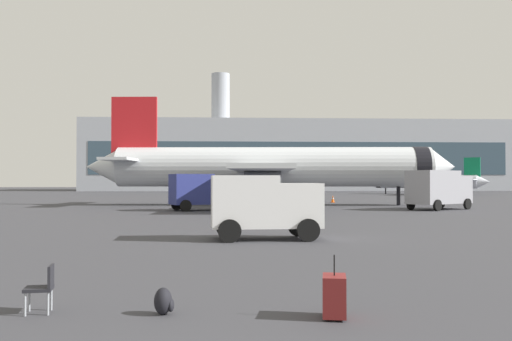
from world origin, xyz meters
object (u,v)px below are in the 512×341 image
(airplane_at_gate, at_px, (271,167))
(safety_cone_mid, at_px, (333,199))
(gate_chair, at_px, (43,285))
(service_truck, at_px, (201,190))
(fuel_truck, at_px, (439,188))
(rolling_suitcase, at_px, (334,296))
(traveller_backpack, at_px, (164,302))
(safety_cone_near, at_px, (314,201))
(cargo_van, at_px, (264,204))
(airplane_taxiing, at_px, (425,182))

(airplane_at_gate, xyz_separation_m, safety_cone_mid, (7.24, 6.42, -3.28))
(airplane_at_gate, relative_size, gate_chair, 41.58)
(service_truck, xyz_separation_m, fuel_truck, (19.45, 0.18, 0.16))
(rolling_suitcase, relative_size, traveller_backpack, 2.29)
(fuel_truck, xyz_separation_m, rolling_suitcase, (-15.54, -35.76, -1.38))
(service_truck, distance_m, safety_cone_near, 16.75)
(fuel_truck, height_order, safety_cone_mid, fuel_truck)
(safety_cone_near, relative_size, safety_cone_mid, 0.85)
(airplane_at_gate, bearing_deg, gate_chair, -99.86)
(fuel_truck, height_order, traveller_backpack, fuel_truck)
(cargo_van, height_order, traveller_backpack, cargo_van)
(traveller_backpack, height_order, gate_chair, gate_chair)
(fuel_truck, distance_m, safety_cone_mid, 16.45)
(airplane_at_gate, bearing_deg, airplane_taxiing, 54.00)
(fuel_truck, relative_size, traveller_backpack, 13.10)
(rolling_suitcase, relative_size, gate_chair, 1.28)
(fuel_truck, bearing_deg, rolling_suitcase, -113.48)
(service_truck, relative_size, safety_cone_near, 8.11)
(rolling_suitcase, height_order, traveller_backpack, rolling_suitcase)
(cargo_van, bearing_deg, gate_chair, -111.22)
(safety_cone_near, distance_m, safety_cone_mid, 3.92)
(airplane_at_gate, bearing_deg, safety_cone_mid, 41.60)
(safety_cone_near, xyz_separation_m, safety_cone_mid, (2.48, 3.03, 0.06))
(airplane_at_gate, height_order, cargo_van, airplane_at_gate)
(safety_cone_near, height_order, rolling_suitcase, rolling_suitcase)
(airplane_taxiing, bearing_deg, fuel_truck, -108.54)
(airplane_at_gate, distance_m, fuel_truck, 15.93)
(safety_cone_mid, xyz_separation_m, rolling_suitcase, (-9.69, -51.07, 0.01))
(fuel_truck, bearing_deg, traveller_backpack, -117.67)
(service_truck, distance_m, rolling_suitcase, 35.82)
(safety_cone_near, height_order, traveller_backpack, safety_cone_near)
(service_truck, xyz_separation_m, safety_cone_mid, (13.60, 15.49, -1.23))
(airplane_at_gate, height_order, rolling_suitcase, airplane_at_gate)
(airplane_at_gate, bearing_deg, fuel_truck, -34.19)
(airplane_at_gate, relative_size, rolling_suitcase, 32.51)
(safety_cone_near, bearing_deg, service_truck, -131.76)
(safety_cone_near, bearing_deg, safety_cone_mid, 50.71)
(rolling_suitcase, bearing_deg, safety_cone_mid, 79.26)
(service_truck, distance_m, traveller_backpack, 35.21)
(traveller_backpack, bearing_deg, safety_cone_near, 77.91)
(airplane_at_gate, bearing_deg, service_truck, -125.08)
(service_truck, bearing_deg, airplane_taxiing, 54.16)
(airplane_taxiing, xyz_separation_m, rolling_suitcase, (-32.29, -85.71, -1.75))
(traveller_backpack, bearing_deg, fuel_truck, 62.33)
(airplane_taxiing, distance_m, safety_cone_mid, 41.40)
(safety_cone_near, xyz_separation_m, traveller_backpack, (-10.20, -47.63, -0.09))
(airplane_taxiing, distance_m, cargo_van, 79.55)
(airplane_taxiing, relative_size, cargo_van, 3.99)
(fuel_truck, distance_m, rolling_suitcase, 39.02)
(airplane_at_gate, xyz_separation_m, gate_chair, (-7.65, -44.00, -3.16))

